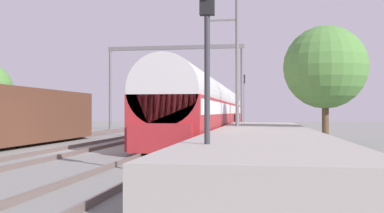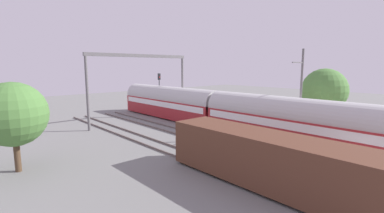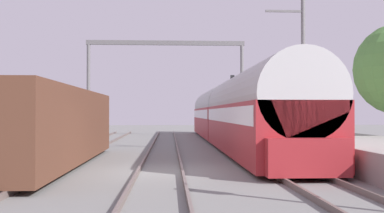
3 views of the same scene
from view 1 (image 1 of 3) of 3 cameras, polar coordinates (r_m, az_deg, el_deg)
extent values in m
plane|color=slate|center=(20.20, -14.32, -5.48)|extent=(120.00, 120.00, 0.00)
cube|color=#645651|center=(21.81, -22.86, -4.88)|extent=(0.08, 60.00, 0.16)
cube|color=#645651|center=(20.49, -16.17, -5.18)|extent=(0.08, 60.00, 0.16)
cube|color=#645651|center=(19.92, -12.42, -5.32)|extent=(0.08, 60.00, 0.16)
cube|color=#645651|center=(19.09, -4.55, -5.53)|extent=(0.08, 60.00, 0.16)
cube|color=#645651|center=(18.81, -0.27, -5.61)|extent=(0.08, 60.00, 0.16)
cube|color=gray|center=(20.54, 9.22, -4.15)|extent=(4.40, 28.00, 0.90)
cube|color=maroon|center=(24.54, 0.21, -1.70)|extent=(2.90, 16.00, 2.20)
cube|color=white|center=(24.54, 0.21, -0.23)|extent=(2.93, 15.36, 0.64)
cylinder|color=#B8B8B8|center=(24.55, 0.21, 1.33)|extent=(2.84, 16.00, 2.84)
cube|color=maroon|center=(40.78, 3.68, -1.30)|extent=(2.90, 16.00, 2.20)
cube|color=white|center=(40.78, 3.68, -0.42)|extent=(2.93, 15.36, 0.64)
cylinder|color=#B8B8B8|center=(40.79, 3.68, 0.52)|extent=(2.84, 16.00, 2.84)
cube|color=maroon|center=(16.46, -4.13, -4.11)|extent=(2.40, 0.50, 1.10)
cube|color=#563323|center=(23.88, -21.71, -1.08)|extent=(2.80, 13.00, 2.70)
cube|color=black|center=(23.93, -21.72, -4.20)|extent=(2.52, 11.96, 0.10)
cylinder|color=#2D2D2D|center=(37.34, 5.41, -2.64)|extent=(0.24, 0.24, 0.85)
cube|color=#232833|center=(37.32, 5.41, -1.50)|extent=(0.47, 0.40, 0.64)
sphere|color=tan|center=(37.31, 5.41, -0.82)|extent=(0.24, 0.24, 0.24)
cylinder|color=#2D2D33|center=(10.85, 1.96, 1.12)|extent=(0.14, 0.14, 4.07)
cylinder|color=#2D2D33|center=(45.38, 6.64, 0.07)|extent=(0.14, 0.14, 4.60)
cube|color=black|center=(45.50, 6.63, 3.54)|extent=(0.36, 0.20, 0.90)
sphere|color=red|center=(45.37, 6.63, 3.46)|extent=(0.16, 0.16, 0.16)
cylinder|color=#615E61|center=(42.75, -10.46, 2.07)|extent=(0.28, 0.28, 7.50)
cylinder|color=#615E61|center=(40.38, 6.47, 2.23)|extent=(0.28, 0.28, 7.50)
cube|color=#615E61|center=(41.50, -2.24, 7.60)|extent=(12.85, 0.24, 0.36)
cylinder|color=#615E61|center=(24.66, 5.85, 4.68)|extent=(0.20, 0.20, 8.00)
cube|color=#615E61|center=(25.14, 3.75, 11.03)|extent=(1.80, 0.10, 0.10)
cylinder|color=#4C3826|center=(24.63, 16.80, -1.79)|extent=(0.36, 0.36, 2.42)
sphere|color=#4A7C39|center=(24.74, 16.78, 4.87)|extent=(4.42, 4.42, 4.42)
camera|label=2|loc=(28.38, -52.59, 9.20)|focal=25.40mm
camera|label=3|loc=(8.30, -57.99, 1.60)|focal=42.69mm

